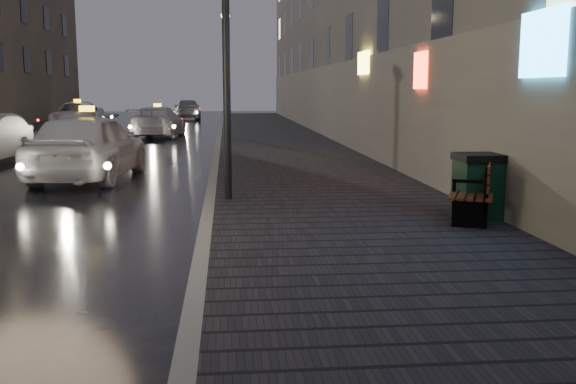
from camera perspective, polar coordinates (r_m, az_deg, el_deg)
name	(u,v)px	position (r m, az deg, el deg)	size (l,w,h in m)	color
ground	(34,324)	(6.62, -21.67, -10.87)	(120.00, 120.00, 0.00)	black
sidewalk	(276,140)	(27.13, -1.07, 4.65)	(4.60, 58.00, 0.15)	black
curb	(219,140)	(27.05, -6.16, 4.58)	(0.20, 58.00, 0.15)	slate
lamp_near	(226,16)	(12.04, -5.57, 15.27)	(0.36, 0.36, 5.28)	black
lamp_far	(226,58)	(28.00, -5.53, 11.74)	(0.36, 0.36, 5.28)	black
bench	(477,189)	(10.62, 16.49, 0.25)	(1.33, 1.94, 0.94)	black
trash_bin	(478,186)	(10.62, 16.50, 0.55)	(0.69, 0.69, 1.04)	black
taxi_near	(89,146)	(16.38, -17.30, 3.94)	(1.96, 4.87, 1.66)	silver
taxi_mid	(158,122)	(30.35, -11.49, 6.13)	(1.97, 4.84, 1.41)	white
taxi_far	(78,116)	(36.12, -18.16, 6.41)	(2.54, 5.50, 1.53)	white
car_far	(187,109)	(47.24, -8.95, 7.29)	(1.82, 4.52, 1.54)	gray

